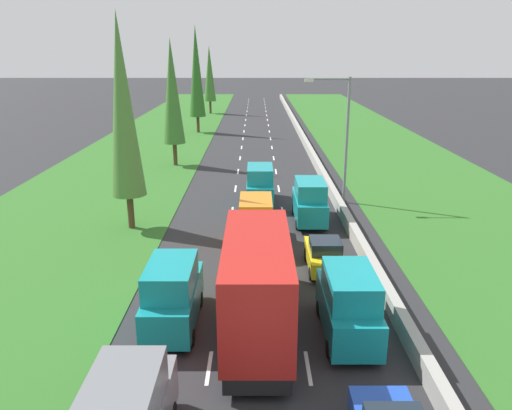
{
  "coord_description": "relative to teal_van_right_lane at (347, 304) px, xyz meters",
  "views": [
    {
      "loc": [
        -0.09,
        -0.23,
        10.72
      ],
      "look_at": [
        0.02,
        33.79,
        0.22
      ],
      "focal_mm": 35.25,
      "sensor_mm": 36.0,
      "label": 1
    }
  ],
  "objects": [
    {
      "name": "grass_verge_left",
      "position": [
        -16.12,
        42.91,
        -1.38
      ],
      "size": [
        14.0,
        140.0,
        0.04
      ],
      "primitive_type": "cube",
      "color": "#2D6623",
      "rests_on": "ground"
    },
    {
      "name": "orange_van_centre_lane",
      "position": [
        -3.57,
        9.65,
        0.0
      ],
      "size": [
        1.96,
        4.9,
        2.82
      ],
      "color": "orange",
      "rests_on": "ground"
    },
    {
      "name": "poplar_tree_second",
      "position": [
        -11.38,
        12.5,
        6.13
      ],
      "size": [
        2.12,
        2.12,
        12.95
      ],
      "color": "#4C3823",
      "rests_on": "ground"
    },
    {
      "name": "teal_van_right_lane_fourth",
      "position": [
        -0.09,
        13.68,
        0.0
      ],
      "size": [
        1.96,
        4.9,
        2.82
      ],
      "color": "teal",
      "rests_on": "ground"
    },
    {
      "name": "yellow_hatchback_right_lane",
      "position": [
        -0.1,
        6.18,
        -0.56
      ],
      "size": [
        1.74,
        3.9,
        1.72
      ],
      "color": "yellow",
      "rests_on": "ground"
    },
    {
      "name": "poplar_tree_third",
      "position": [
        -11.39,
        30.56,
        5.58
      ],
      "size": [
        2.1,
        2.1,
        11.87
      ],
      "color": "#4C3823",
      "rests_on": "ground"
    },
    {
      "name": "teal_van_right_lane",
      "position": [
        0.0,
        0.0,
        0.0
      ],
      "size": [
        1.96,
        4.9,
        2.82
      ],
      "color": "teal",
      "rests_on": "ground"
    },
    {
      "name": "poplar_tree_fifth",
      "position": [
        -11.61,
        72.44,
        5.43
      ],
      "size": [
        2.09,
        2.09,
        11.56
      ],
      "color": "#4C3823",
      "rests_on": "ground"
    },
    {
      "name": "red_box_truck_centre_lane",
      "position": [
        -3.52,
        0.5,
        0.78
      ],
      "size": [
        2.46,
        9.4,
        4.18
      ],
      "color": "black",
      "rests_on": "ground"
    },
    {
      "name": "lane_markings",
      "position": [
        -3.47,
        42.91,
        -1.39
      ],
      "size": [
        3.64,
        116.0,
        0.01
      ],
      "color": "white",
      "rests_on": "ground"
    },
    {
      "name": "grass_verge_right",
      "position": [
        10.88,
        42.91,
        -1.38
      ],
      "size": [
        14.0,
        140.0,
        0.04
      ],
      "primitive_type": "cube",
      "color": "#2D6623",
      "rests_on": "ground"
    },
    {
      "name": "ground_plane",
      "position": [
        -3.47,
        42.91,
        -1.4
      ],
      "size": [
        300.0,
        300.0,
        0.0
      ],
      "primitive_type": "plane",
      "color": "#28282B",
      "rests_on": "ground"
    },
    {
      "name": "teal_van_left_lane",
      "position": [
        -6.88,
        0.78,
        0.0
      ],
      "size": [
        1.96,
        4.9,
        2.82
      ],
      "color": "teal",
      "rests_on": "ground"
    },
    {
      "name": "poplar_tree_fourth",
      "position": [
        -11.42,
        50.98,
        6.62
      ],
      "size": [
        2.15,
        2.15,
        13.94
      ],
      "color": "#4C3823",
      "rests_on": "ground"
    },
    {
      "name": "median_barrier",
      "position": [
        2.23,
        42.91,
        -0.97
      ],
      "size": [
        0.44,
        120.0,
        0.85
      ],
      "primitive_type": "cube",
      "color": "#9E9B93",
      "rests_on": "ground"
    },
    {
      "name": "teal_van_centre_lane",
      "position": [
        -3.27,
        17.8,
        0.0
      ],
      "size": [
        1.96,
        4.9,
        2.82
      ],
      "color": "teal",
      "rests_on": "ground"
    },
    {
      "name": "street_light_mast",
      "position": [
        2.54,
        18.09,
        3.83
      ],
      "size": [
        3.2,
        0.28,
        9.0
      ],
      "color": "gray",
      "rests_on": "ground"
    }
  ]
}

